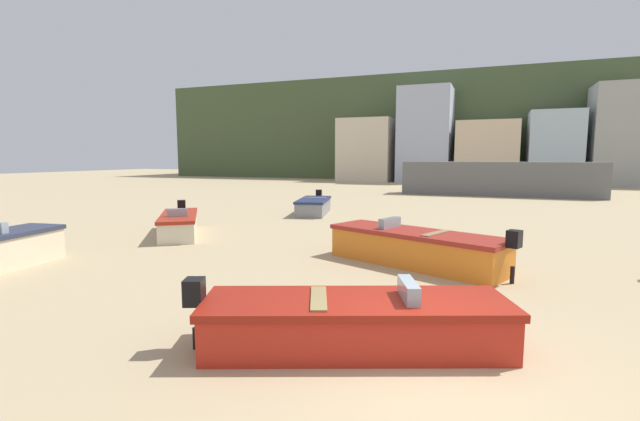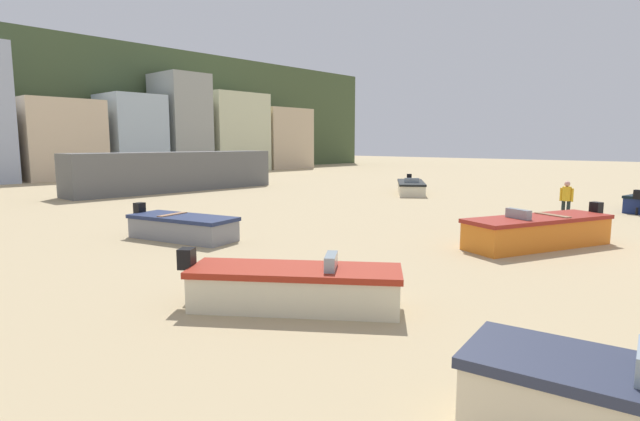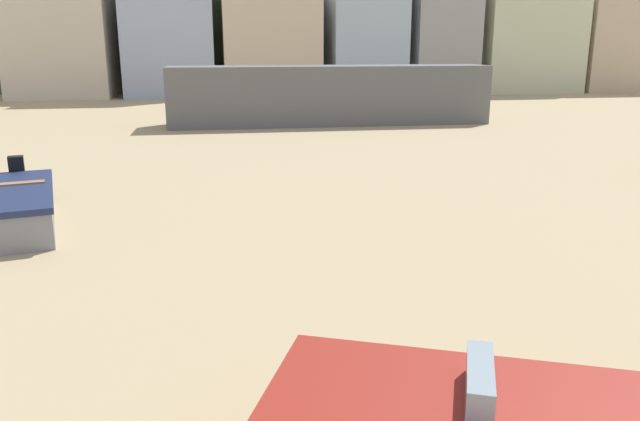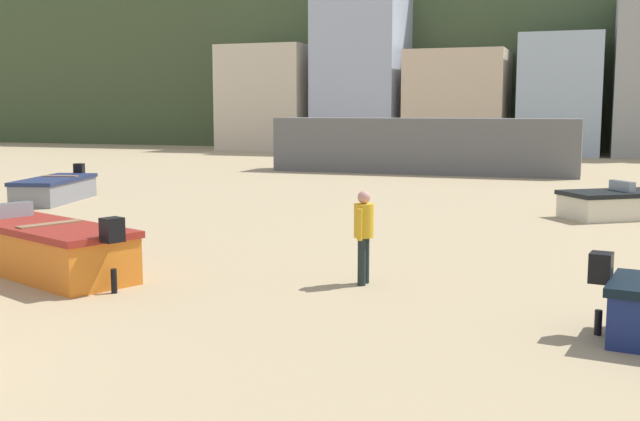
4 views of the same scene
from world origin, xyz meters
The scene contains 10 objects.
headland_hill centered at (0.00, 66.00, 6.64)m, with size 90.00×32.00×13.28m, color #415131.
harbor_pier centered at (1.10, 30.00, 1.28)m, with size 14.13×2.40×2.56m, color slate.
townhouse_far_left centered at (-13.82, 46.95, 3.75)m, with size 6.36×5.89×7.50m, color beige.
townhouse_left centered at (-6.87, 47.05, 5.41)m, with size 5.82×6.10×10.82m, color #ABB6CD.
townhouse_centre_left centered at (-0.08, 47.02, 3.42)m, with size 6.48×6.05×6.83m, color beige.
townhouse_centre centered at (6.53, 46.63, 3.84)m, with size 5.07×5.25×7.68m, color #ACBFCF.
townhouse_centre_right centered at (11.95, 46.65, 5.06)m, with size 4.49×5.30×10.13m, color #9A9D97.
townhouse_right centered at (18.50, 46.53, 4.33)m, with size 7.18×5.06×8.66m, color beige.
townhouse_far_right centered at (25.87, 47.15, 3.67)m, with size 6.82×6.30×7.33m, color #CAB290.
boat_grey_2 centered at (-7.85, 14.99, 0.40)m, with size 2.28×4.10×1.10m.
Camera 3 is at (-3.80, 2.26, 3.56)m, focal length 35.08 mm.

